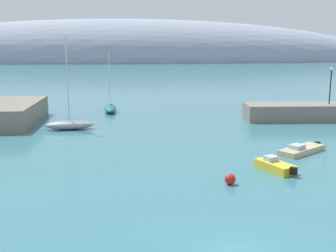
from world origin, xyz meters
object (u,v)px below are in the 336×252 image
(motorboat_yellow_foreground, at_px, (275,166))
(harbor_lamp_post, at_px, (331,82))
(sailboat_grey_outer_mooring, at_px, (69,124))
(mooring_buoy_red, at_px, (230,179))
(motorboat_sand_alongside_breakwater, at_px, (301,150))
(sailboat_teal_mid_mooring, at_px, (110,108))

(motorboat_yellow_foreground, distance_m, harbor_lamp_post, 26.03)
(sailboat_grey_outer_mooring, bearing_deg, mooring_buoy_red, 121.14)
(motorboat_sand_alongside_breakwater, bearing_deg, mooring_buoy_red, 7.51)
(sailboat_grey_outer_mooring, distance_m, harbor_lamp_post, 33.72)
(motorboat_yellow_foreground, xyz_separation_m, harbor_lamp_post, (14.08, 21.39, 4.66))
(sailboat_grey_outer_mooring, relative_size, motorboat_sand_alongside_breakwater, 2.07)
(sailboat_teal_mid_mooring, bearing_deg, mooring_buoy_red, 14.50)
(sailboat_teal_mid_mooring, height_order, mooring_buoy_red, sailboat_teal_mid_mooring)
(sailboat_teal_mid_mooring, xyz_separation_m, motorboat_sand_alongside_breakwater, (19.30, -24.97, -0.27))
(motorboat_sand_alongside_breakwater, xyz_separation_m, harbor_lamp_post, (9.89, 16.20, 4.73))
(sailboat_grey_outer_mooring, relative_size, mooring_buoy_red, 13.35)
(sailboat_grey_outer_mooring, xyz_separation_m, mooring_buoy_red, (14.75, -20.81, -0.23))
(sailboat_teal_mid_mooring, xyz_separation_m, mooring_buoy_red, (10.72, -33.32, -0.17))
(motorboat_sand_alongside_breakwater, distance_m, harbor_lamp_post, 19.56)
(sailboat_grey_outer_mooring, bearing_deg, harbor_lamp_post, -177.77)
(motorboat_sand_alongside_breakwater, bearing_deg, harbor_lamp_post, -158.09)
(motorboat_sand_alongside_breakwater, height_order, harbor_lamp_post, harbor_lamp_post)
(sailboat_grey_outer_mooring, height_order, motorboat_yellow_foreground, sailboat_grey_outer_mooring)
(harbor_lamp_post, bearing_deg, motorboat_yellow_foreground, -123.35)
(motorboat_yellow_foreground, distance_m, mooring_buoy_red, 5.41)
(mooring_buoy_red, distance_m, harbor_lamp_post, 31.07)
(sailboat_grey_outer_mooring, xyz_separation_m, harbor_lamp_post, (33.22, 3.74, 4.40))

